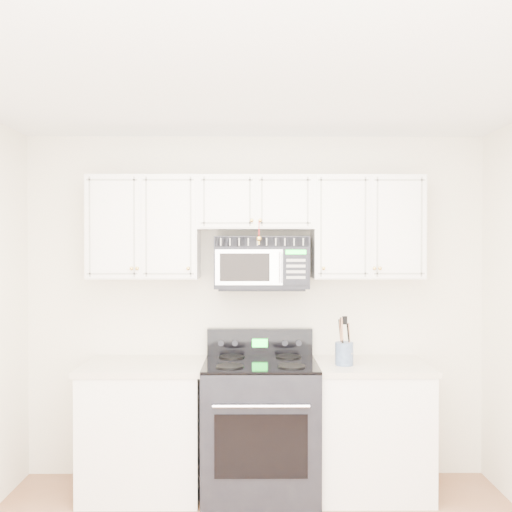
{
  "coord_description": "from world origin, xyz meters",
  "views": [
    {
      "loc": [
        -0.02,
        -2.63,
        1.75
      ],
      "look_at": [
        0.0,
        1.3,
        1.69
      ],
      "focal_mm": 40.0,
      "sensor_mm": 36.0,
      "label": 1
    }
  ],
  "objects": [
    {
      "name": "room",
      "position": [
        0.0,
        0.0,
        1.3
      ],
      "size": [
        3.51,
        3.51,
        2.61
      ],
      "color": "#8C6349",
      "rests_on": "ground"
    },
    {
      "name": "base_cabinet_left",
      "position": [
        -0.8,
        1.44,
        0.43
      ],
      "size": [
        0.86,
        0.65,
        0.92
      ],
      "color": "white",
      "rests_on": "ground"
    },
    {
      "name": "base_cabinet_right",
      "position": [
        0.8,
        1.44,
        0.43
      ],
      "size": [
        0.86,
        0.65,
        0.92
      ],
      "color": "white",
      "rests_on": "ground"
    },
    {
      "name": "range",
      "position": [
        0.03,
        1.41,
        0.48
      ],
      "size": [
        0.8,
        0.73,
        1.13
      ],
      "color": "black",
      "rests_on": "ground"
    },
    {
      "name": "upper_cabinets",
      "position": [
        0.0,
        1.58,
        1.93
      ],
      "size": [
        2.44,
        0.37,
        0.75
      ],
      "color": "white",
      "rests_on": "ground"
    },
    {
      "name": "microwave",
      "position": [
        0.04,
        1.57,
        1.64
      ],
      "size": [
        0.68,
        0.39,
        0.38
      ],
      "color": "black",
      "rests_on": "ground"
    },
    {
      "name": "utensil_crock",
      "position": [
        0.62,
        1.36,
        1.01
      ],
      "size": [
        0.13,
        0.13,
        0.34
      ],
      "color": "slate",
      "rests_on": "base_cabinet_right"
    },
    {
      "name": "shaker_salt",
      "position": [
        0.6,
        1.45,
        0.98
      ],
      "size": [
        0.05,
        0.05,
        0.11
      ],
      "color": "silver",
      "rests_on": "base_cabinet_right"
    },
    {
      "name": "shaker_pepper",
      "position": [
        0.66,
        1.34,
        0.97
      ],
      "size": [
        0.04,
        0.04,
        0.1
      ],
      "color": "silver",
      "rests_on": "base_cabinet_right"
    }
  ]
}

